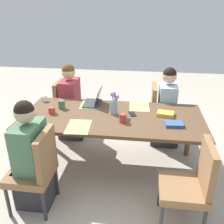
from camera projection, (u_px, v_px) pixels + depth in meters
ground_plane at (112, 166)px, 3.39m from camera, size 10.00×10.00×0.00m
dining_table at (112, 121)px, 3.12m from camera, size 2.21×1.00×0.75m
chair_near_left_near at (37, 167)px, 2.55m from camera, size 0.44×0.44×0.90m
person_near_left_near at (32, 161)px, 2.61m from camera, size 0.36×0.40×1.19m
chair_far_left_mid at (67, 106)px, 4.02m from camera, size 0.44×0.44×0.90m
person_far_left_mid at (71, 106)px, 3.94m from camera, size 0.36×0.40×1.19m
chair_far_left_far at (161, 111)px, 3.83m from camera, size 0.44×0.44×0.90m
person_far_left_far at (166, 112)px, 3.75m from camera, size 0.36×0.40×1.19m
chair_near_right_near at (192, 182)px, 2.35m from camera, size 0.44×0.44×0.90m
flower_vase at (114, 103)px, 3.08m from camera, size 0.12×0.12×0.31m
placemat_near_left_near at (79, 127)px, 2.82m from camera, size 0.28×0.38×0.00m
placemat_far_left_mid at (91, 104)px, 3.44m from camera, size 0.28×0.37×0.00m
placemat_far_left_far at (139, 106)px, 3.36m from camera, size 0.28×0.38×0.00m
laptop_far_left_mid at (94, 101)px, 3.41m from camera, size 0.22×0.32×0.21m
coffee_mug_near_left at (62, 104)px, 3.28m from camera, size 0.09×0.09×0.11m
coffee_mug_near_right at (52, 110)px, 3.14m from camera, size 0.08×0.08×0.08m
coffee_mug_centre_left at (32, 111)px, 3.08m from camera, size 0.08×0.08×0.10m
coffee_mug_centre_right at (44, 98)px, 3.52m from camera, size 0.08×0.08×0.08m
coffee_mug_far_left at (123, 118)px, 2.91m from camera, size 0.08×0.08×0.10m
book_red_cover at (165, 114)px, 3.09m from camera, size 0.22×0.17×0.04m
book_blue_cover at (174, 124)px, 2.84m from camera, size 0.21×0.16×0.04m
phone_black at (132, 114)px, 3.13m from camera, size 0.11×0.16×0.01m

